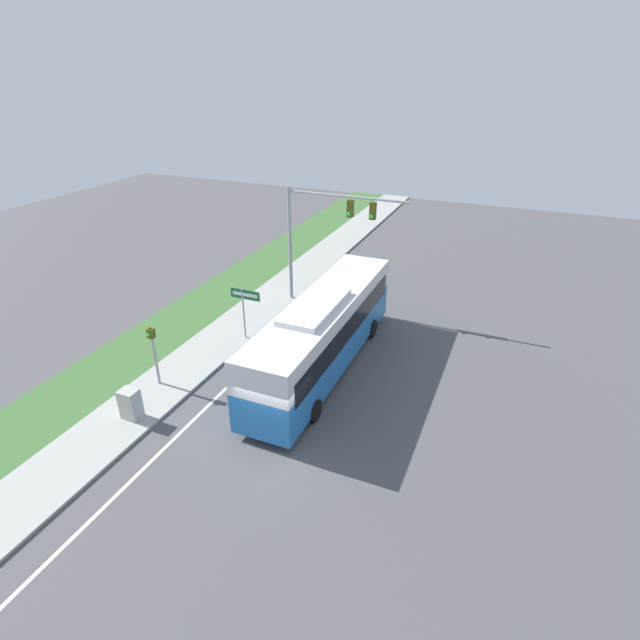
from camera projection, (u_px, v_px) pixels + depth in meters
name	position (u px, v px, depth m)	size (l,w,h in m)	color
ground_plane	(275.00, 441.00, 18.80)	(80.00, 80.00, 0.00)	#4C4C4F
sidewalk	(144.00, 402.00, 20.93)	(2.80, 80.00, 0.12)	#9E9E99
grass_verge	(86.00, 385.00, 22.05)	(3.60, 80.00, 0.10)	#3D6633
lane_divider_near	(196.00, 418.00, 20.05)	(0.14, 30.00, 0.01)	silver
bus	(323.00, 330.00, 22.51)	(2.65, 12.10, 3.69)	#236BB7
signal_gantry	(323.00, 225.00, 27.30)	(6.88, 0.41, 6.77)	#939399
pedestrian_signal	(153.00, 347.00, 21.22)	(0.28, 0.34, 2.85)	#939399
street_sign	(245.00, 303.00, 24.83)	(1.63, 0.08, 2.86)	#939399
utility_cabinet	(130.00, 404.00, 19.66)	(0.73, 0.60, 1.25)	#A8A8A3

